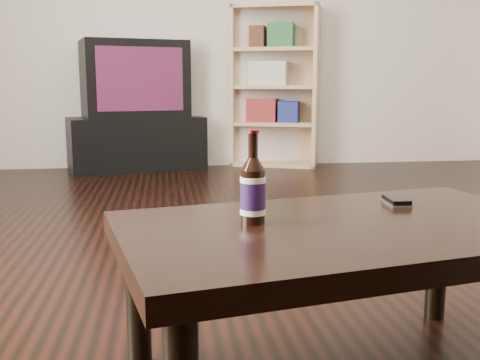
{
  "coord_description": "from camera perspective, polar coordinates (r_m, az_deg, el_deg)",
  "views": [
    {
      "loc": [
        -0.48,
        -1.92,
        0.71
      ],
      "look_at": [
        -0.31,
        -0.67,
        0.5
      ],
      "focal_mm": 42.0,
      "sensor_mm": 36.0,
      "label": 1
    }
  ],
  "objects": [
    {
      "name": "tv_stand",
      "position": [
        4.85,
        -10.53,
        3.72
      ],
      "size": [
        1.2,
        0.8,
        0.44
      ],
      "primitive_type": "cube",
      "rotation": [
        0.0,
        0.0,
        0.25
      ],
      "color": "black",
      "rests_on": "floor"
    },
    {
      "name": "beer_bottle",
      "position": [
        1.29,
        1.32,
        -1.11
      ],
      "size": [
        0.07,
        0.07,
        0.22
      ],
      "rotation": [
        0.0,
        0.0,
        -0.14
      ],
      "color": "black",
      "rests_on": "coffee_table"
    },
    {
      "name": "phone",
      "position": [
        1.57,
        15.6,
        -2.07
      ],
      "size": [
        0.06,
        0.11,
        0.02
      ],
      "rotation": [
        0.0,
        0.0,
        -0.07
      ],
      "color": "#A8A8AA",
      "rests_on": "coffee_table"
    },
    {
      "name": "floor",
      "position": [
        2.11,
        5.99,
        -10.26
      ],
      "size": [
        5.0,
        6.0,
        0.01
      ],
      "primitive_type": "cube",
      "color": "black",
      "rests_on": "ground"
    },
    {
      "name": "tv",
      "position": [
        4.83,
        -10.72,
        10.02
      ],
      "size": [
        0.94,
        0.71,
        0.63
      ],
      "rotation": [
        0.0,
        0.0,
        0.25
      ],
      "color": "black",
      "rests_on": "tv_stand"
    },
    {
      "name": "wall_back",
      "position": [
        5.0,
        -2.25,
        17.03
      ],
      "size": [
        5.0,
        0.02,
        2.7
      ],
      "primitive_type": "cube",
      "color": "beige",
      "rests_on": "ground"
    },
    {
      "name": "bookshelf",
      "position": [
        4.99,
        3.54,
        9.73
      ],
      "size": [
        0.81,
        0.57,
        1.38
      ],
      "rotation": [
        0.0,
        0.0,
        -0.35
      ],
      "color": "tan",
      "rests_on": "floor"
    },
    {
      "name": "coffee_table",
      "position": [
        1.35,
        10.78,
        -6.45
      ],
      "size": [
        1.15,
        0.81,
        0.39
      ],
      "rotation": [
        0.0,
        0.0,
        0.2
      ],
      "color": "black",
      "rests_on": "floor"
    }
  ]
}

